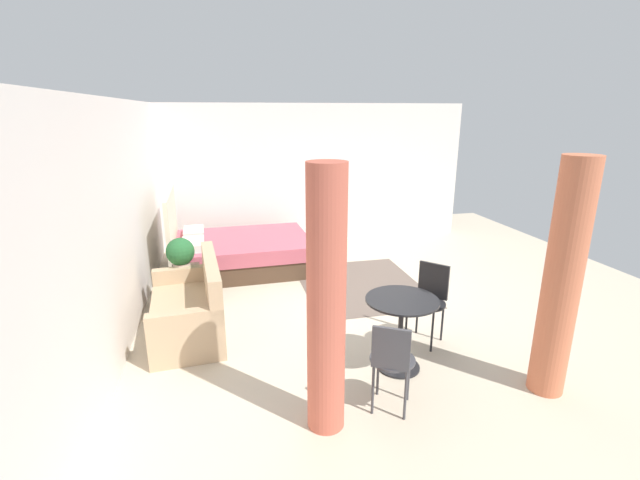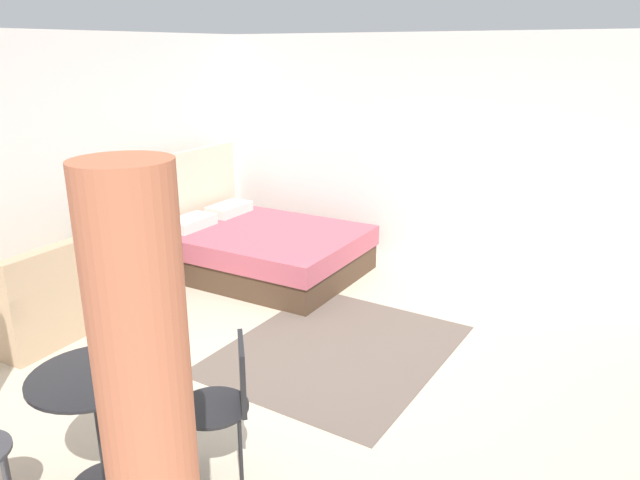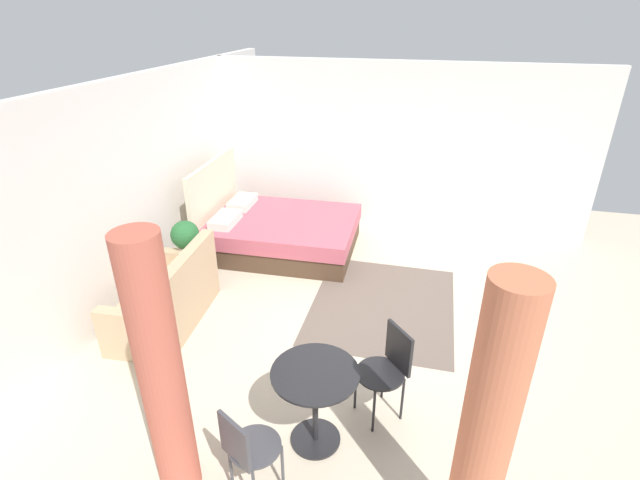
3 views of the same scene
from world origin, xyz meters
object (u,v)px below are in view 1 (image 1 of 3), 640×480
Objects in this scene: vase at (185,260)px; cafe_chair_near_window at (429,295)px; couch at (191,310)px; bed at (238,251)px; cafe_chair_near_couch at (392,358)px; potted_plant at (180,253)px; balcony_table at (401,320)px; nightstand at (187,286)px.

vase is 0.17× the size of cafe_chair_near_window.
bed is at bearing -16.93° from couch.
cafe_chair_near_couch reaches higher than vase.
potted_plant reaches higher than cafe_chair_near_window.
cafe_chair_near_couch is at bearing -136.93° from couch.
bed is at bearing 34.85° from cafe_chair_near_window.
couch is (-2.11, 0.64, 0.00)m from bed.
bed reaches higher than couch.
balcony_table is at bearing -135.46° from vase.
couch reaches higher than nightstand.
bed is at bearing 15.42° from cafe_chair_near_couch.
cafe_chair_near_window is (-2.86, -1.99, 0.25)m from bed.
cafe_chair_near_window is (-0.75, -2.63, 0.25)m from couch.
nightstand is (0.87, 0.10, -0.05)m from couch.
cafe_chair_near_couch is (-3.96, -1.09, 0.23)m from bed.
balcony_table reaches higher than vase.
couch is at bearing 43.07° from cafe_chair_near_couch.
potted_plant is 0.53× the size of cafe_chair_near_couch.
nightstand is 0.66× the size of balcony_table.
cafe_chair_near_couch is (-1.10, 0.90, -0.02)m from cafe_chair_near_window.
balcony_table is at bearing -156.59° from bed.
nightstand is at bearing 148.92° from bed.
vase is (0.22, -0.03, -0.17)m from potted_plant.
couch is at bearing -170.33° from potted_plant.
cafe_chair_near_couch reaches higher than balcony_table.
balcony_table is 0.72m from cafe_chair_near_couch.
vase is 3.24m from cafe_chair_near_window.
balcony_table is at bearing -132.08° from potted_plant.
nightstand is 0.51m from potted_plant.
bed is 4.11m from cafe_chair_near_couch.
bed is 1.46× the size of couch.
bed is 1.61m from potted_plant.
couch is at bearing -173.26° from nightstand.
couch is 1.72× the size of cafe_chair_near_window.
vase is at bearing -1.17° from nightstand.
cafe_chair_near_couch is (-2.85, -1.83, -0.05)m from vase.
bed is 1.44m from nightstand.
couch is 3.03× the size of nightstand.
couch reaches higher than cafe_chair_near_window.
bed is 4.44× the size of nightstand.
vase is at bearing -7.99° from potted_plant.
couch is at bearing 59.46° from balcony_table.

